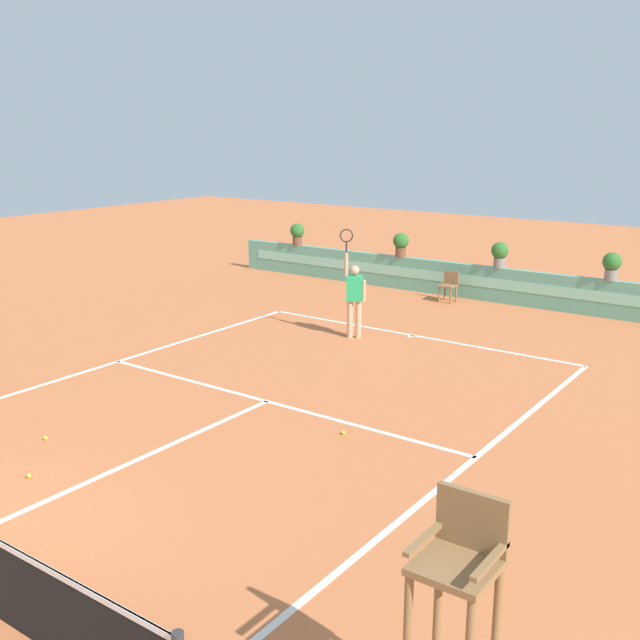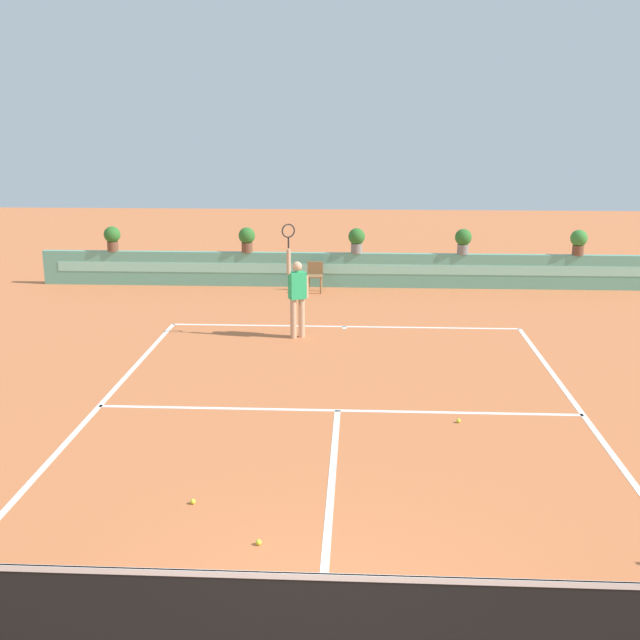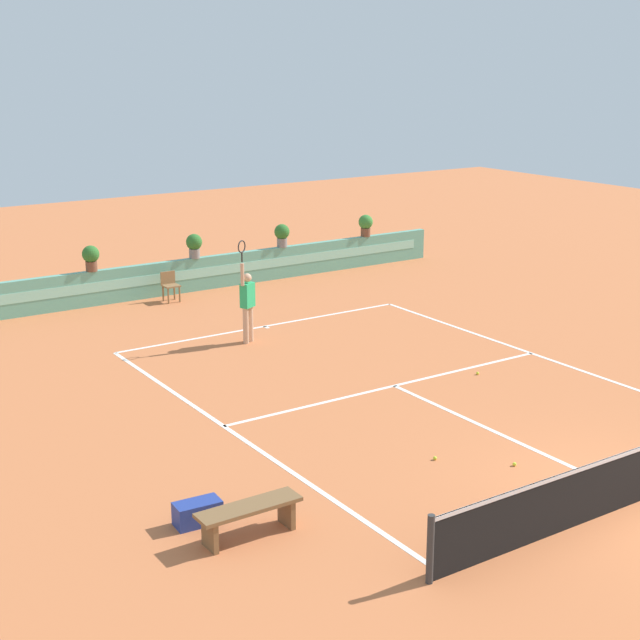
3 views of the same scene
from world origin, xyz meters
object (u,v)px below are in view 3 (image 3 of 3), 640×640
object	(u,v)px
tennis_player	(247,301)
tennis_ball_mid_court	(435,458)
tennis_ball_near_baseline	(514,464)
potted_plant_centre	(194,244)
tennis_ball_by_sideline	(478,373)
potted_plant_far_right	(366,224)
potted_plant_right	(282,234)
gear_bag	(198,513)
ball_kid_chair	(170,285)
bench_courtside	(249,513)
potted_plant_left	(91,257)

from	to	relation	value
tennis_player	tennis_ball_mid_court	xyz separation A→B (m)	(-0.72, -7.90, -1.02)
tennis_player	tennis_ball_near_baseline	world-z (taller)	tennis_player
tennis_player	potted_plant_centre	xyz separation A→B (m)	(1.29, 5.49, 0.36)
tennis_ball_by_sideline	potted_plant_far_right	bearing A→B (deg)	66.36
tennis_ball_mid_court	potted_plant_right	distance (m)	14.38
gear_bag	tennis_ball_mid_court	bearing A→B (deg)	-2.58
ball_kid_chair	tennis_ball_by_sideline	distance (m)	10.13
bench_courtside	potted_plant_far_right	bearing A→B (deg)	48.53
tennis_ball_mid_court	potted_plant_centre	xyz separation A→B (m)	(2.01, 13.40, 1.38)
tennis_ball_mid_court	ball_kid_chair	bearing A→B (deg)	86.19
tennis_ball_mid_court	potted_plant_right	world-z (taller)	potted_plant_right
tennis_ball_near_baseline	tennis_ball_by_sideline	size ratio (longest dim) A/B	1.00
tennis_ball_mid_court	potted_plant_left	world-z (taller)	potted_plant_left
gear_bag	potted_plant_centre	distance (m)	14.76
potted_plant_centre	potted_plant_left	bearing A→B (deg)	180.00
gear_bag	tennis_player	world-z (taller)	tennis_player
ball_kid_chair	tennis_ball_by_sideline	bearing A→B (deg)	-73.33
potted_plant_centre	bench_courtside	bearing A→B (deg)	-113.38
potted_plant_far_right	potted_plant_right	distance (m)	3.26
ball_kid_chair	gear_bag	distance (m)	13.56
tennis_ball_near_baseline	potted_plant_right	xyz separation A→B (m)	(4.08, 14.35, 1.38)
ball_kid_chair	potted_plant_right	bearing A→B (deg)	9.86
tennis_ball_mid_court	potted_plant_right	size ratio (longest dim) A/B	0.09
potted_plant_far_right	ball_kid_chair	bearing A→B (deg)	-174.41
ball_kid_chair	tennis_ball_near_baseline	xyz separation A→B (m)	(0.13, -13.61, -0.44)
bench_courtside	gear_bag	xyz separation A→B (m)	(-0.45, 0.78, -0.20)
potted_plant_centre	ball_kid_chair	bearing A→B (deg)	-147.81
ball_kid_chair	potted_plant_centre	distance (m)	1.66
tennis_ball_by_sideline	potted_plant_far_right	size ratio (longest dim) A/B	0.09
bench_courtside	potted_plant_centre	xyz separation A→B (m)	(6.04, 13.97, 1.04)
tennis_ball_by_sideline	potted_plant_centre	world-z (taller)	potted_plant_centre
bench_courtside	tennis_ball_mid_court	size ratio (longest dim) A/B	23.53
gear_bag	tennis_ball_near_baseline	xyz separation A→B (m)	(5.46, -1.15, -0.15)
tennis_player	tennis_ball_near_baseline	size ratio (longest dim) A/B	38.01
bench_courtside	tennis_ball_near_baseline	xyz separation A→B (m)	(5.01, -0.37, -0.34)
gear_bag	potted_plant_left	bearing A→B (deg)	75.93
gear_bag	tennis_player	bearing A→B (deg)	55.94
ball_kid_chair	potted_plant_right	distance (m)	4.38
tennis_player	potted_plant_right	world-z (taller)	tennis_player
potted_plant_right	tennis_player	bearing A→B (deg)	-128.28
gear_bag	potted_plant_far_right	bearing A→B (deg)	45.87
tennis_ball_by_sideline	potted_plant_right	bearing A→B (deg)	82.85
gear_bag	tennis_ball_by_sideline	size ratio (longest dim) A/B	10.29
tennis_ball_mid_court	potted_plant_centre	world-z (taller)	potted_plant_centre
potted_plant_centre	potted_plant_far_right	bearing A→B (deg)	0.00
tennis_ball_by_sideline	potted_plant_centre	distance (m)	10.67
potted_plant_left	potted_plant_centre	bearing A→B (deg)	0.00
tennis_ball_near_baseline	tennis_player	bearing A→B (deg)	91.63
tennis_player	tennis_ball_near_baseline	distance (m)	8.91
bench_courtside	potted_plant_left	world-z (taller)	potted_plant_left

